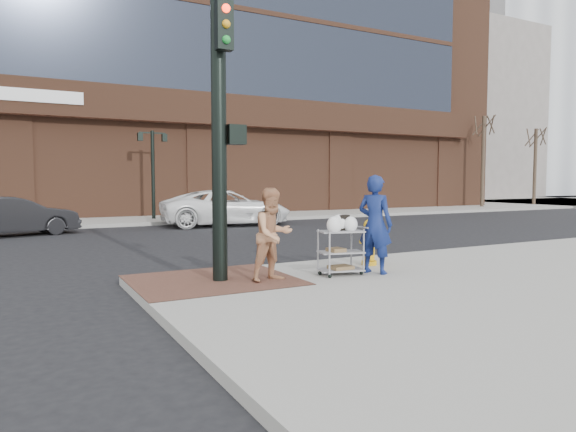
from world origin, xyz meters
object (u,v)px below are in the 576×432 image
lamp_post (153,165)px  traffic_signal_pole (221,126)px  fire_hydrant (369,242)px  pedestrian_tan (273,235)px  sedan_dark (13,216)px  utility_cart (341,248)px  minivan_white (226,208)px  woman_blue (375,224)px

lamp_post → traffic_signal_pole: 15.43m
traffic_signal_pole → fire_hydrant: 3.97m
traffic_signal_pole → pedestrian_tan: bearing=-28.1°
traffic_signal_pole → sedan_dark: 12.09m
utility_cart → sedan_dark: bearing=114.1°
lamp_post → sedan_dark: (-5.68, -3.77, -1.94)m
lamp_post → minivan_white: bearing=-56.4°
lamp_post → utility_cart: size_ratio=3.58×
lamp_post → minivan_white: lamp_post is taller
traffic_signal_pole → woman_blue: 3.38m
woman_blue → fire_hydrant: bearing=-58.0°
woman_blue → sedan_dark: (-6.03, 12.12, -0.40)m
traffic_signal_pole → fire_hydrant: traffic_signal_pole is taller
pedestrian_tan → fire_hydrant: bearing=2.4°
utility_cart → pedestrian_tan: bearing=176.3°
traffic_signal_pole → fire_hydrant: (3.31, 0.15, -2.20)m
utility_cart → lamp_post: bearing=88.8°
sedan_dark → minivan_white: 7.93m
woman_blue → minivan_white: 12.66m
minivan_white → utility_cart: bearing=174.7°
traffic_signal_pole → pedestrian_tan: 2.07m
pedestrian_tan → sedan_dark: bearing=98.1°
woman_blue → lamp_post: bearing=-25.8°
lamp_post → woman_blue: bearing=-88.8°
sedan_dark → minivan_white: (7.92, 0.40, 0.08)m
woman_blue → pedestrian_tan: woman_blue is taller
sedan_dark → utility_cart: size_ratio=3.68×
lamp_post → traffic_signal_pole: (-2.48, -15.23, 0.21)m
minivan_white → lamp_post: bearing=40.0°
utility_cart → minivan_white: bearing=78.3°
sedan_dark → utility_cart: 13.11m
woman_blue → traffic_signal_pole: bearing=49.8°
lamp_post → traffic_signal_pole: traffic_signal_pole is taller
woman_blue → fire_hydrant: size_ratio=1.95×
lamp_post → minivan_white: (2.24, -3.37, -1.86)m
lamp_post → utility_cart: (-0.33, -15.74, -1.96)m
traffic_signal_pole → sedan_dark: size_ratio=1.22×
traffic_signal_pole → pedestrian_tan: traffic_signal_pole is taller
sedan_dark → lamp_post: bearing=-72.0°
pedestrian_tan → sedan_dark: (-4.00, 11.88, -0.29)m
woman_blue → minivan_white: woman_blue is taller
pedestrian_tan → fire_hydrant: 2.60m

